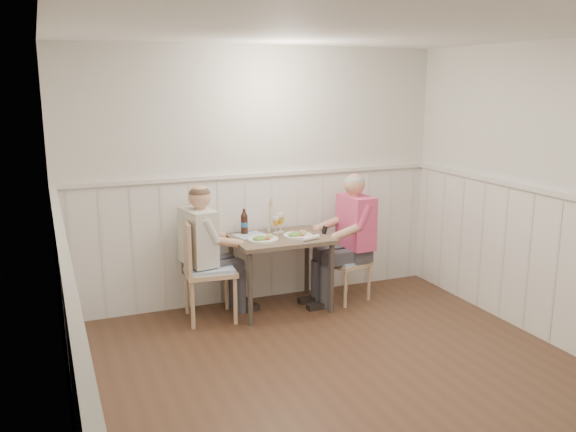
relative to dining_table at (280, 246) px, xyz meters
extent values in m
plane|color=#4C3121|center=(-0.09, -1.84, -0.65)|extent=(4.50, 4.50, 0.00)
cube|color=silver|center=(-0.09, 0.41, 0.65)|extent=(4.00, 0.04, 2.60)
cube|color=silver|center=(-2.09, -1.84, 0.65)|extent=(0.04, 4.50, 2.60)
cube|color=white|center=(-0.09, -1.84, 1.94)|extent=(4.00, 4.50, 0.02)
cube|color=white|center=(-0.09, 0.39, 0.00)|extent=(3.98, 0.03, 1.30)
cube|color=white|center=(-2.08, -1.84, 0.00)|extent=(0.03, 4.48, 1.30)
cube|color=white|center=(1.89, -1.84, 0.00)|extent=(0.03, 4.48, 1.30)
cube|color=silver|center=(-0.09, 0.38, 0.67)|extent=(3.98, 0.06, 0.04)
cube|color=silver|center=(-2.06, -1.84, 0.67)|extent=(0.06, 4.48, 0.04)
cube|color=brown|center=(0.00, 0.00, 0.08)|extent=(0.95, 0.70, 0.04)
cylinder|color=#3F3833|center=(-0.42, -0.30, -0.30)|extent=(0.05, 0.05, 0.71)
cylinder|color=#3F3833|center=(-0.42, 0.30, -0.30)|extent=(0.05, 0.05, 0.71)
cylinder|color=#3F3833|center=(0.42, -0.30, -0.30)|extent=(0.05, 0.05, 0.71)
cylinder|color=#3F3833|center=(0.42, 0.30, -0.30)|extent=(0.05, 0.05, 0.71)
cube|color=tan|center=(0.73, -0.03, -0.25)|extent=(0.49, 0.49, 0.04)
cube|color=#547EB1|center=(0.73, -0.03, -0.21)|extent=(0.44, 0.44, 0.03)
cube|color=tan|center=(0.90, 0.02, -0.02)|extent=(0.14, 0.39, 0.41)
cylinder|color=tan|center=(0.94, -0.14, -0.46)|extent=(0.03, 0.03, 0.38)
cylinder|color=tan|center=(0.61, -0.24, -0.46)|extent=(0.03, 0.03, 0.38)
cylinder|color=tan|center=(0.84, 0.18, -0.46)|extent=(0.03, 0.03, 0.38)
cylinder|color=tan|center=(0.52, 0.09, -0.46)|extent=(0.03, 0.03, 0.38)
cube|color=tan|center=(-0.73, 0.00, -0.17)|extent=(0.51, 0.51, 0.04)
cube|color=#547EB1|center=(-0.73, 0.00, -0.13)|extent=(0.46, 0.46, 0.03)
cube|color=tan|center=(-0.94, 0.02, 0.10)|extent=(0.08, 0.47, 0.49)
cylinder|color=tan|center=(-0.91, 0.22, -0.42)|extent=(0.04, 0.04, 0.46)
cylinder|color=tan|center=(-0.51, 0.18, -0.42)|extent=(0.04, 0.04, 0.46)
cylinder|color=tan|center=(-0.95, -0.18, -0.42)|extent=(0.04, 0.04, 0.46)
cylinder|color=tan|center=(-0.55, -0.22, -0.42)|extent=(0.04, 0.04, 0.46)
cube|color=#3F3F47|center=(0.81, -0.03, -0.43)|extent=(0.46, 0.42, 0.45)
cube|color=#3F3F47|center=(0.61, -0.04, -0.15)|extent=(0.44, 0.38, 0.13)
cube|color=#F94E94|center=(0.81, -0.03, 0.19)|extent=(0.26, 0.45, 0.54)
sphere|color=tan|center=(0.81, -0.03, 0.58)|extent=(0.22, 0.22, 0.22)
sphere|color=#A5A5A0|center=(0.81, -0.03, 0.61)|extent=(0.21, 0.21, 0.21)
cube|color=black|center=(0.45, -0.05, 0.19)|extent=(0.02, 0.07, 0.13)
cube|color=#3F3F47|center=(-0.80, 0.05, -0.43)|extent=(0.49, 0.46, 0.43)
cube|color=#3F3F47|center=(-0.61, 0.09, -0.16)|extent=(0.47, 0.42, 0.13)
cube|color=silver|center=(-0.80, 0.05, 0.17)|extent=(0.31, 0.46, 0.53)
sphere|color=tan|center=(-0.80, 0.05, 0.55)|extent=(0.21, 0.21, 0.21)
sphere|color=#4C3828|center=(-0.80, 0.05, 0.58)|extent=(0.20, 0.20, 0.20)
cylinder|color=white|center=(0.16, -0.05, 0.11)|extent=(0.28, 0.28, 0.02)
ellipsoid|color=#3F722D|center=(0.12, -0.08, 0.14)|extent=(0.14, 0.12, 0.05)
sphere|color=tan|center=(0.23, -0.04, 0.14)|extent=(0.04, 0.04, 0.04)
cube|color=#9C4C42|center=(0.18, 0.01, 0.12)|extent=(0.08, 0.05, 0.01)
cylinder|color=white|center=(0.24, 0.01, 0.13)|extent=(0.06, 0.06, 0.03)
cylinder|color=white|center=(-0.21, -0.07, 0.11)|extent=(0.30, 0.30, 0.02)
ellipsoid|color=#3F722D|center=(-0.25, -0.10, 0.15)|extent=(0.15, 0.12, 0.06)
sphere|color=tan|center=(-0.14, -0.06, 0.14)|extent=(0.04, 0.04, 0.04)
cylinder|color=silver|center=(0.07, 0.17, 0.10)|extent=(0.07, 0.07, 0.01)
cylinder|color=silver|center=(0.07, 0.17, 0.15)|extent=(0.01, 0.01, 0.09)
cone|color=gold|center=(0.07, 0.17, 0.22)|extent=(0.08, 0.08, 0.08)
cylinder|color=silver|center=(0.07, 0.17, 0.28)|extent=(0.08, 0.08, 0.03)
cylinder|color=silver|center=(0.01, 0.15, 0.10)|extent=(0.06, 0.06, 0.01)
cylinder|color=silver|center=(0.01, 0.15, 0.14)|extent=(0.01, 0.01, 0.07)
cone|color=gold|center=(0.01, 0.15, 0.21)|extent=(0.07, 0.07, 0.06)
cylinder|color=silver|center=(0.01, 0.15, 0.25)|extent=(0.07, 0.07, 0.03)
cylinder|color=black|center=(-0.30, 0.24, 0.19)|extent=(0.07, 0.07, 0.19)
cone|color=black|center=(-0.30, 0.24, 0.31)|extent=(0.07, 0.07, 0.04)
cylinder|color=black|center=(-0.30, 0.24, 0.34)|extent=(0.03, 0.03, 0.03)
cylinder|color=#2C5D98|center=(-0.30, 0.24, 0.20)|extent=(0.07, 0.07, 0.05)
cylinder|color=white|center=(0.22, -0.24, 0.12)|extent=(0.21, 0.10, 0.05)
cylinder|color=silver|center=(-0.03, 0.24, 0.14)|extent=(0.04, 0.04, 0.08)
cylinder|color=beige|center=(-0.03, 0.24, 0.27)|extent=(0.02, 0.02, 0.25)
cone|color=beige|center=(-0.03, 0.24, 0.43)|extent=(0.03, 0.03, 0.09)
cube|color=#547EB1|center=(-0.26, 0.16, 0.10)|extent=(0.34, 0.30, 0.01)
camera|label=1|loc=(-2.13, -5.43, 1.61)|focal=38.00mm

